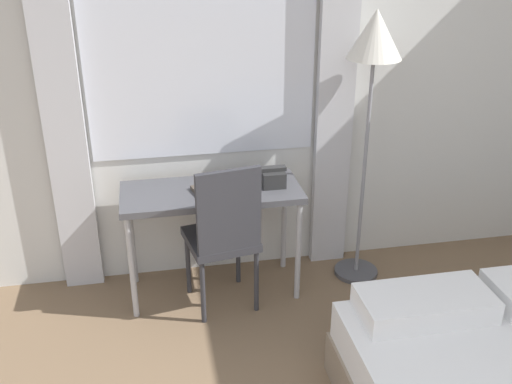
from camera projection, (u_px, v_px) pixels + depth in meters
wall_back_with_window at (228, 74)px, 3.68m from camera, size 5.78×0.13×2.70m
desk at (212, 200)px, 3.68m from camera, size 1.10×0.46×0.72m
desk_chair at (224, 231)px, 3.54m from camera, size 0.46×0.46×0.98m
standing_lamp at (373, 59)px, 3.50m from camera, size 0.33×0.33×1.77m
telephone at (273, 177)px, 3.68m from camera, size 0.16×0.15×0.12m
book at (211, 190)px, 3.62m from camera, size 0.25×0.23×0.02m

